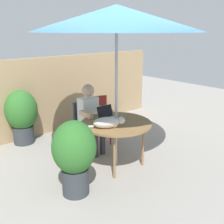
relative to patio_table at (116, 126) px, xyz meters
The scene contains 11 objects.
ground_plane 0.69m from the patio_table, ahead, with size 14.00×14.00×0.00m, color gray.
fence_back 2.07m from the patio_table, 90.00° to the left, with size 5.61×0.08×1.63m, color tan.
patio_table is the anchor object (origin of this frame).
patio_umbrella 1.62m from the patio_table, ahead, with size 2.50×2.50×2.50m.
chair_occupied 0.85m from the patio_table, 90.00° to the left, with size 0.40×0.40×0.91m.
chair_empty 1.06m from the patio_table, 67.71° to the left, with size 0.52×0.52×0.91m.
person_seated 0.68m from the patio_table, 90.00° to the left, with size 0.48×0.48×1.25m.
laptop 0.26m from the patio_table, 89.77° to the left, with size 0.30×0.25×0.21m.
cat 0.31m from the patio_table, 157.82° to the right, with size 0.56×0.41×0.17m.
potted_plant_near_fence 2.03m from the patio_table, 112.84° to the left, with size 0.62×0.62×1.07m.
potted_plant_by_chair 1.00m from the patio_table, 165.52° to the right, with size 0.59×0.59×1.05m.
Camera 1 is at (-2.68, -2.98, 2.17)m, focal length 42.69 mm.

